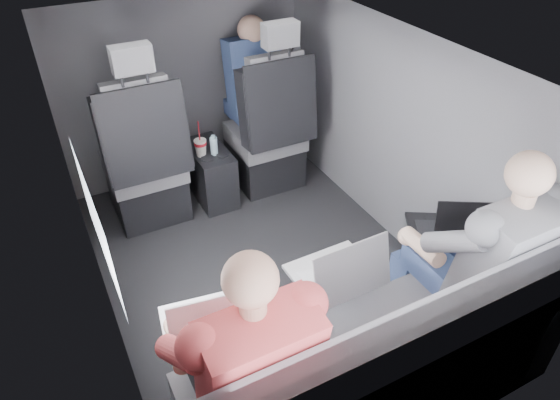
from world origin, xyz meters
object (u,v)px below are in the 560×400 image
front_seat_left (146,168)px  laptop_silver (338,271)px  laptop_black (455,229)px  passenger_rear_right (477,258)px  passenger_front_right (253,79)px  soda_cup (201,147)px  laptop_white (209,322)px  passenger_rear_left (243,360)px  front_seat_right (269,137)px  water_bottle (214,146)px  rear_bench (374,372)px  center_console (211,173)px

front_seat_left → laptop_silver: size_ratio=3.48×
laptop_black → passenger_rear_right: passenger_rear_right is taller
front_seat_left → passenger_front_right: bearing=15.9°
laptop_black → passenger_front_right: 1.88m
soda_cup → laptop_silver: 1.59m
laptop_silver → passenger_front_right: bearing=76.0°
laptop_white → passenger_rear_left: 0.21m
front_seat_right → front_seat_left: bearing=180.0°
soda_cup → laptop_white: 1.68m
water_bottle → passenger_rear_left: 1.86m
rear_bench → passenger_front_right: size_ratio=2.10×
soda_cup → laptop_silver: (0.07, -1.58, 0.17)m
laptop_black → passenger_rear_right: 0.21m
center_console → laptop_white: (-0.60, -1.64, 0.43)m
laptop_white → passenger_rear_right: bearing=-9.9°
center_console → laptop_black: laptop_black is taller
laptop_white → soda_cup: bearing=71.4°
passenger_front_right → center_console: bearing=-154.5°
rear_bench → water_bottle: 1.86m
soda_cup → laptop_silver: laptop_silver is taller
laptop_white → laptop_silver: bearing=0.7°
front_seat_left → laptop_white: 1.62m
laptop_black → passenger_front_right: bearing=95.8°
laptop_silver → passenger_rear_left: 0.59m
water_bottle → passenger_front_right: 0.60m
soda_cup → passenger_front_right: (0.53, 0.27, 0.28)m
front_seat_left → laptop_silver: 1.67m
center_console → passenger_front_right: size_ratio=0.63×
front_seat_left → water_bottle: 0.47m
rear_bench → passenger_rear_right: bearing=9.1°
laptop_black → passenger_rear_left: size_ratio=0.39×
rear_bench → passenger_rear_right: 0.68m
laptop_white → laptop_silver: laptop_silver is taller
laptop_white → laptop_black: (1.25, -0.01, 0.00)m
rear_bench → water_bottle: bearing=89.5°
front_seat_right → laptop_silver: front_seat_right is taller
laptop_black → passenger_rear_left: (-1.20, -0.20, -0.01)m
passenger_rear_left → passenger_rear_right: size_ratio=0.98×
front_seat_left → front_seat_right: (0.90, 0.00, 0.00)m
laptop_white → passenger_front_right: size_ratio=0.48×
front_seat_left → center_console: (0.45, 0.04, -0.20)m
laptop_white → laptop_black: size_ratio=0.78×
front_seat_right → passenger_rear_left: (-1.00, -1.81, 0.22)m
center_console → soda_cup: 0.28m
water_bottle → laptop_white: laptop_white is taller
rear_bench → center_console: bearing=90.0°
front_seat_right → passenger_rear_right: size_ratio=1.03×
front_seat_left → laptop_white: size_ratio=3.43×
passenger_rear_left → water_bottle: bearing=72.2°
center_console → laptop_silver: size_ratio=1.32×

